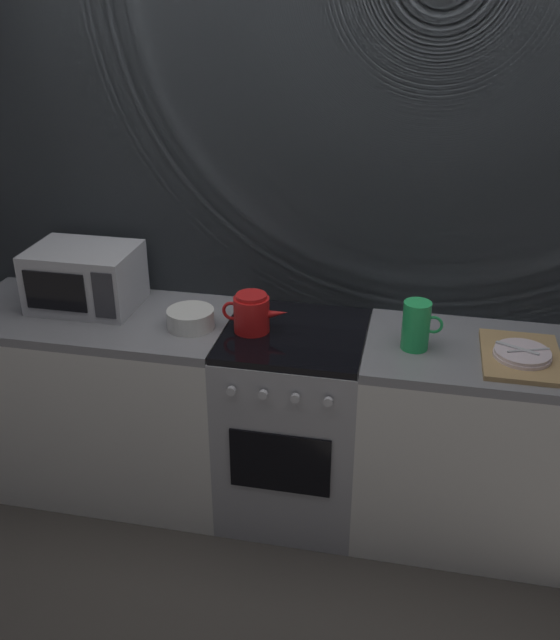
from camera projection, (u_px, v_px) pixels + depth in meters
The scene contains 10 objects.
ground_plane at pixel (293, 501), 3.37m from camera, with size 8.00×8.00×0.00m, color #47423D.
back_wall at pixel (309, 239), 3.13m from camera, with size 3.60×0.05×2.40m.
counter_left at pixel (105, 400), 3.34m from camera, with size 1.20×0.60×0.90m.
stove_unit at pixel (294, 422), 3.17m from camera, with size 0.60×0.63×0.90m.
counter_right at pixel (503, 446), 3.01m from camera, with size 1.20×0.60×0.90m.
microwave at pixel (85, 277), 3.16m from camera, with size 0.46×0.35×0.27m.
kettle at pixel (252, 313), 2.95m from camera, with size 0.28×0.15×0.17m.
mixing_bowl at pixel (191, 318), 3.00m from camera, with size 0.20×0.20×0.08m, color silver.
pitcher at pixel (416, 325), 2.81m from camera, with size 0.16×0.11×0.20m.
dish_pile at pixel (521, 356), 2.75m from camera, with size 0.30×0.40×0.06m.
Camera 1 is at (0.48, -2.61, 2.25)m, focal length 39.98 mm.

